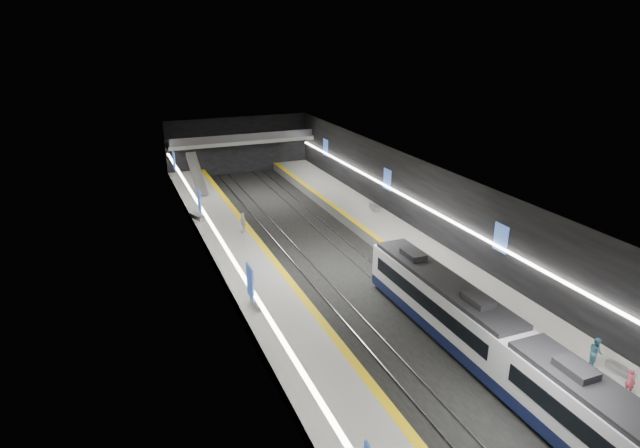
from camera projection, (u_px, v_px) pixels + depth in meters
name	position (u px, v px, depth m)	size (l,w,h in m)	color
ground	(340.00, 270.00, 46.08)	(70.00, 70.00, 0.00)	black
ceiling	(341.00, 181.00, 43.28)	(20.00, 70.00, 0.04)	beige
wall_left	(222.00, 244.00, 41.15)	(0.04, 70.00, 8.00)	black
wall_right	(442.00, 212.00, 48.21)	(0.04, 70.00, 8.00)	black
wall_back	(239.00, 145.00, 75.07)	(20.00, 0.04, 8.00)	black
platform_left	(256.00, 280.00, 43.26)	(5.00, 70.00, 1.00)	slate
tile_surface_left	(255.00, 274.00, 43.08)	(5.00, 70.00, 0.02)	#9A9A95
tactile_strip_left	(281.00, 270.00, 43.85)	(0.60, 70.00, 0.02)	yellow
platform_right	(415.00, 252.00, 48.55)	(5.00, 70.00, 1.00)	slate
tile_surface_right	(416.00, 247.00, 48.37)	(5.00, 70.00, 0.02)	#9A9A95
tactile_strip_right	(394.00, 250.00, 47.59)	(0.60, 70.00, 0.02)	yellow
rails	(340.00, 270.00, 46.06)	(6.52, 70.00, 0.12)	gray
train	(517.00, 361.00, 29.96)	(2.69, 30.05, 3.60)	#10183C
ad_posters	(336.00, 218.00, 45.37)	(19.94, 53.50, 2.20)	#426AC6
cove_light_left	(225.00, 246.00, 41.29)	(0.25, 68.60, 0.12)	white
cove_light_right	(439.00, 215.00, 48.21)	(0.25, 68.60, 0.12)	white
mezzanine_bridge	(242.00, 141.00, 72.90)	(20.00, 3.00, 1.50)	gray
escalator	(197.00, 174.00, 64.99)	(1.20, 8.00, 0.60)	#99999E
bench_left_near	(256.00, 304.00, 38.09)	(0.47, 1.70, 0.42)	#99999E
bench_left_far	(197.00, 217.00, 55.26)	(0.57, 2.05, 0.50)	#99999E
bench_right_near	(620.00, 370.00, 30.83)	(0.46, 1.64, 0.40)	#99999E
bench_right_far	(374.00, 208.00, 58.09)	(0.54, 1.95, 0.48)	#99999E
passenger_right_a	(630.00, 382.00, 28.89)	(0.55, 0.36, 1.52)	#D04E60
passenger_right_b	(596.00, 352.00, 31.22)	(0.90, 0.70, 1.85)	teal
passenger_left_a	(243.00, 223.00, 51.50)	(1.15, 0.48, 1.97)	silver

